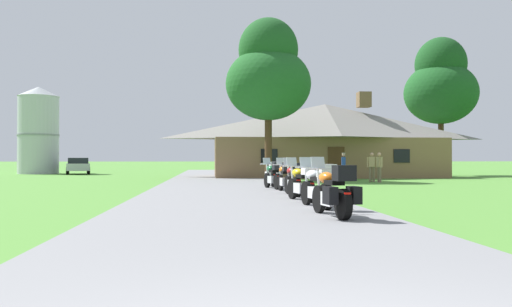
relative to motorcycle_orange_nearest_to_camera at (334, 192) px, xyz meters
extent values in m
plane|color=#4C8433|center=(-1.91, 11.91, -0.61)|extent=(500.00, 500.00, 0.00)
cube|color=slate|center=(-1.91, 9.91, -0.58)|extent=(6.40, 80.00, 0.06)
cylinder|color=black|center=(-0.14, 0.95, -0.23)|extent=(0.20, 0.65, 0.64)
cylinder|color=black|center=(0.07, -0.47, -0.23)|extent=(0.24, 0.66, 0.64)
cube|color=silver|center=(-0.03, 0.22, -0.17)|extent=(0.34, 0.59, 0.30)
ellipsoid|color=orange|center=(-0.07, 0.48, 0.28)|extent=(0.37, 0.56, 0.26)
cube|color=black|center=(0.00, 0.02, 0.19)|extent=(0.35, 0.55, 0.10)
cylinder|color=silver|center=(-0.13, 0.91, 0.47)|extent=(0.66, 0.13, 0.03)
cylinder|color=silver|center=(-0.14, 0.95, 0.13)|extent=(0.09, 0.24, 0.73)
cube|color=#B2BCC6|center=(-0.15, 1.01, 0.61)|extent=(0.33, 0.15, 0.27)
sphere|color=silver|center=(-0.13, 0.91, 0.33)|extent=(0.11, 0.11, 0.11)
cube|color=black|center=(0.07, -0.52, 0.41)|extent=(0.45, 0.41, 0.32)
cube|color=red|center=(0.10, -0.69, 0.00)|extent=(0.14, 0.05, 0.06)
cylinder|color=silver|center=(0.16, -0.14, -0.33)|extent=(0.15, 0.55, 0.07)
cube|color=black|center=(-0.20, -0.46, -0.05)|extent=(0.26, 0.42, 0.36)
cube|color=black|center=(0.32, -0.39, -0.05)|extent=(0.26, 0.42, 0.36)
cylinder|color=black|center=(-0.04, 3.09, -0.23)|extent=(0.21, 0.65, 0.64)
cylinder|color=black|center=(0.19, 1.66, -0.23)|extent=(0.25, 0.66, 0.64)
cube|color=silver|center=(0.08, 2.36, -0.17)|extent=(0.34, 0.59, 0.30)
ellipsoid|color=silver|center=(0.04, 2.61, 0.28)|extent=(0.38, 0.56, 0.26)
cube|color=black|center=(0.11, 2.16, 0.19)|extent=(0.36, 0.56, 0.10)
cylinder|color=silver|center=(-0.03, 3.05, 0.47)|extent=(0.66, 0.13, 0.03)
cylinder|color=silver|center=(-0.04, 3.09, 0.13)|extent=(0.10, 0.24, 0.73)
cube|color=#B2BCC6|center=(-0.05, 3.15, 0.61)|extent=(0.33, 0.16, 0.27)
sphere|color=silver|center=(-0.03, 3.05, 0.33)|extent=(0.11, 0.11, 0.11)
cube|color=silver|center=(0.19, 1.62, 0.41)|extent=(0.45, 0.42, 0.32)
cube|color=red|center=(0.22, 1.45, 0.00)|extent=(0.14, 0.05, 0.06)
cylinder|color=silver|center=(0.27, 2.00, -0.33)|extent=(0.15, 0.55, 0.07)
cylinder|color=black|center=(-0.09, 5.23, -0.23)|extent=(0.22, 0.65, 0.64)
cylinder|color=black|center=(0.17, 3.81, -0.23)|extent=(0.27, 0.66, 0.64)
cube|color=silver|center=(0.05, 4.50, -0.17)|extent=(0.36, 0.60, 0.30)
ellipsoid|color=gold|center=(0.00, 4.75, 0.28)|extent=(0.39, 0.57, 0.26)
cube|color=black|center=(0.08, 4.30, 0.19)|extent=(0.37, 0.56, 0.10)
cylinder|color=silver|center=(-0.08, 5.19, 0.47)|extent=(0.65, 0.15, 0.03)
cylinder|color=silver|center=(-0.09, 5.23, 0.13)|extent=(0.10, 0.24, 0.73)
cube|color=#B2BCC6|center=(-0.10, 5.29, 0.61)|extent=(0.33, 0.17, 0.27)
sphere|color=silver|center=(-0.08, 5.19, 0.33)|extent=(0.11, 0.11, 0.11)
cube|color=silver|center=(0.18, 3.76, 0.41)|extent=(0.46, 0.43, 0.32)
cube|color=red|center=(0.21, 3.59, 0.00)|extent=(0.14, 0.05, 0.06)
cylinder|color=silver|center=(0.25, 4.15, -0.33)|extent=(0.17, 0.55, 0.07)
cylinder|color=black|center=(0.13, 7.51, -0.23)|extent=(0.14, 0.64, 0.64)
cylinder|color=black|center=(0.20, 6.07, -0.23)|extent=(0.19, 0.65, 0.64)
cube|color=silver|center=(0.17, 6.77, -0.17)|extent=(0.29, 0.57, 0.30)
ellipsoid|color=maroon|center=(0.16, 7.03, 0.28)|extent=(0.33, 0.53, 0.26)
cube|color=black|center=(0.18, 6.57, 0.19)|extent=(0.31, 0.53, 0.10)
cylinder|color=silver|center=(0.14, 7.47, 0.47)|extent=(0.66, 0.06, 0.03)
cylinder|color=silver|center=(0.13, 7.51, 0.13)|extent=(0.07, 0.24, 0.73)
cube|color=#B2BCC6|center=(0.13, 7.57, 0.61)|extent=(0.33, 0.13, 0.27)
sphere|color=silver|center=(0.14, 7.47, 0.33)|extent=(0.11, 0.11, 0.11)
cube|color=black|center=(0.21, 6.02, 0.41)|extent=(0.42, 0.38, 0.32)
cube|color=red|center=(0.22, 5.85, 0.00)|extent=(0.14, 0.04, 0.06)
cylinder|color=silver|center=(0.33, 6.40, -0.33)|extent=(0.10, 0.55, 0.07)
cylinder|color=black|center=(0.13, 9.56, -0.23)|extent=(0.15, 0.65, 0.64)
cylinder|color=black|center=(0.21, 8.12, -0.23)|extent=(0.19, 0.65, 0.64)
cube|color=silver|center=(0.17, 8.82, -0.17)|extent=(0.29, 0.57, 0.30)
ellipsoid|color=orange|center=(0.16, 9.08, 0.28)|extent=(0.33, 0.54, 0.26)
cube|color=black|center=(0.18, 8.62, 0.19)|extent=(0.31, 0.53, 0.10)
cylinder|color=silver|center=(0.13, 9.52, 0.47)|extent=(0.66, 0.07, 0.03)
cylinder|color=silver|center=(0.13, 9.56, 0.13)|extent=(0.07, 0.24, 0.73)
cube|color=#B2BCC6|center=(0.13, 9.62, 0.61)|extent=(0.33, 0.13, 0.27)
sphere|color=silver|center=(0.13, 9.52, 0.33)|extent=(0.11, 0.11, 0.11)
cube|color=black|center=(0.21, 8.07, 0.41)|extent=(0.42, 0.38, 0.32)
cube|color=red|center=(0.22, 7.90, 0.00)|extent=(0.14, 0.04, 0.06)
cylinder|color=silver|center=(0.33, 8.45, -0.33)|extent=(0.10, 0.55, 0.07)
cylinder|color=black|center=(-0.17, 11.72, -0.23)|extent=(0.23, 0.65, 0.64)
cylinder|color=black|center=(0.10, 10.30, -0.23)|extent=(0.27, 0.66, 0.64)
cube|color=silver|center=(-0.03, 10.99, -0.17)|extent=(0.36, 0.60, 0.30)
ellipsoid|color=#195B33|center=(-0.08, 11.25, 0.28)|extent=(0.39, 0.57, 0.26)
cube|color=black|center=(0.00, 10.79, 0.19)|extent=(0.37, 0.56, 0.10)
cylinder|color=silver|center=(-0.17, 11.68, 0.47)|extent=(0.65, 0.15, 0.03)
cylinder|color=silver|center=(-0.17, 11.72, 0.13)|extent=(0.10, 0.24, 0.73)
cube|color=#B2BCC6|center=(-0.18, 11.78, 0.61)|extent=(0.33, 0.17, 0.27)
sphere|color=silver|center=(-0.17, 11.68, 0.33)|extent=(0.11, 0.11, 0.11)
cube|color=black|center=(0.11, 10.25, 0.41)|extent=(0.46, 0.43, 0.32)
cube|color=red|center=(0.14, 10.09, 0.00)|extent=(0.14, 0.06, 0.06)
cylinder|color=silver|center=(0.17, 10.64, -0.33)|extent=(0.17, 0.55, 0.07)
cylinder|color=black|center=(0.05, 13.85, -0.23)|extent=(0.18, 0.65, 0.64)
cylinder|color=black|center=(0.21, 12.42, -0.23)|extent=(0.22, 0.65, 0.64)
cube|color=silver|center=(0.13, 13.12, -0.17)|extent=(0.32, 0.58, 0.30)
ellipsoid|color=black|center=(0.10, 13.37, 0.28)|extent=(0.35, 0.55, 0.26)
cube|color=black|center=(0.15, 12.92, 0.19)|extent=(0.33, 0.55, 0.10)
cylinder|color=silver|center=(0.06, 13.81, 0.47)|extent=(0.66, 0.10, 0.03)
cylinder|color=silver|center=(0.05, 13.85, 0.13)|extent=(0.09, 0.24, 0.73)
cube|color=#B2BCC6|center=(0.04, 13.91, 0.61)|extent=(0.33, 0.14, 0.27)
sphere|color=silver|center=(0.06, 13.81, 0.33)|extent=(0.11, 0.11, 0.11)
cube|color=silver|center=(0.21, 12.37, 0.41)|extent=(0.44, 0.40, 0.32)
cube|color=red|center=(0.23, 12.20, 0.00)|extent=(0.14, 0.04, 0.06)
cylinder|color=silver|center=(0.31, 12.75, -0.33)|extent=(0.13, 0.55, 0.07)
cube|color=silver|center=(-0.06, 12.44, -0.05)|extent=(0.24, 0.42, 0.36)
cube|color=silver|center=(0.46, 12.50, -0.05)|extent=(0.24, 0.42, 0.36)
cube|color=brown|center=(5.63, 26.40, 0.76)|extent=(15.85, 6.54, 2.74)
pyramid|color=gray|center=(5.63, 26.40, 3.39)|extent=(16.80, 6.93, 2.51)
cube|color=brown|center=(8.49, 26.40, 5.00)|extent=(0.90, 0.90, 1.10)
cube|color=#472D19|center=(5.63, 23.10, 0.44)|extent=(1.10, 0.08, 2.10)
cube|color=black|center=(1.20, 23.10, 0.90)|extent=(1.10, 0.06, 0.90)
cube|color=black|center=(10.07, 23.10, 0.90)|extent=(1.10, 0.06, 0.90)
cylinder|color=#75664C|center=(5.57, 20.91, -0.18)|extent=(0.14, 0.14, 0.86)
cylinder|color=#75664C|center=(5.60, 21.08, -0.18)|extent=(0.14, 0.14, 0.86)
cube|color=#2D56AD|center=(5.59, 20.99, 0.53)|extent=(0.28, 0.39, 0.56)
cylinder|color=#2D56AD|center=(5.55, 20.77, 0.51)|extent=(0.09, 0.09, 0.58)
cylinder|color=#2D56AD|center=(5.63, 21.22, 0.51)|extent=(0.09, 0.09, 0.58)
sphere|color=tan|center=(5.59, 20.99, 0.95)|extent=(0.21, 0.21, 0.21)
cylinder|color=#B2AD99|center=(5.59, 20.99, 1.05)|extent=(0.22, 0.22, 0.05)
cylinder|color=#75664C|center=(6.61, 18.21, -0.18)|extent=(0.14, 0.14, 0.86)
cylinder|color=#75664C|center=(6.43, 18.27, -0.18)|extent=(0.14, 0.14, 0.86)
cube|color=tan|center=(6.52, 18.24, 0.53)|extent=(0.41, 0.32, 0.56)
cylinder|color=tan|center=(6.74, 18.17, 0.51)|extent=(0.09, 0.09, 0.58)
cylinder|color=tan|center=(6.30, 18.31, 0.51)|extent=(0.09, 0.09, 0.58)
sphere|color=tan|center=(6.52, 18.24, 0.95)|extent=(0.21, 0.21, 0.21)
cylinder|color=#75664C|center=(6.70, 17.61, -0.18)|extent=(0.14, 0.14, 0.86)
cylinder|color=#75664C|center=(6.73, 17.43, -0.18)|extent=(0.14, 0.14, 0.86)
cube|color=tan|center=(6.72, 17.52, 0.53)|extent=(0.27, 0.39, 0.56)
cylinder|color=tan|center=(6.69, 17.75, 0.51)|extent=(0.09, 0.09, 0.58)
cylinder|color=tan|center=(6.75, 17.29, 0.51)|extent=(0.09, 0.09, 0.58)
sphere|color=tan|center=(6.72, 17.52, 0.95)|extent=(0.21, 0.21, 0.21)
cylinder|color=#422D19|center=(0.88, 20.76, 1.61)|extent=(0.44, 0.44, 4.43)
ellipsoid|color=#1E5623|center=(0.88, 20.76, 5.25)|extent=(5.18, 5.18, 4.40)
ellipsoid|color=#1B4E20|center=(0.88, 20.76, 7.32)|extent=(3.63, 3.63, 3.89)
cylinder|color=#422D19|center=(15.58, 29.31, 1.86)|extent=(0.44, 0.44, 4.94)
ellipsoid|color=#194C1E|center=(15.58, 29.31, 5.91)|extent=(5.72, 5.72, 4.86)
ellipsoid|color=#16441B|center=(15.58, 29.31, 8.20)|extent=(4.01, 4.01, 4.29)
cylinder|color=#B2B7BC|center=(-17.76, 37.08, 2.81)|extent=(3.45, 3.45, 6.83)
cone|color=#999EA3|center=(-17.76, 37.08, 6.66)|extent=(3.52, 3.52, 0.86)
cylinder|color=gray|center=(-17.76, 37.08, 2.81)|extent=(3.55, 3.55, 0.15)
cube|color=#ADAFB7|center=(-13.99, 35.71, 0.01)|extent=(2.88, 4.91, 0.60)
cube|color=black|center=(-13.95, 35.52, 0.55)|extent=(2.34, 3.51, 0.48)
cylinder|color=black|center=(-15.15, 36.90, -0.29)|extent=(0.37, 0.67, 0.64)
cylinder|color=black|center=(-13.51, 37.30, -0.29)|extent=(0.37, 0.67, 0.64)
cylinder|color=black|center=(-14.48, 34.12, -0.29)|extent=(0.37, 0.67, 0.64)
cylinder|color=black|center=(-12.83, 34.53, -0.29)|extent=(0.37, 0.67, 0.64)
camera|label=1|loc=(-2.65, -11.08, 0.70)|focal=37.13mm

